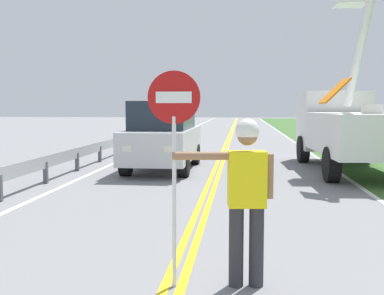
{
  "coord_description": "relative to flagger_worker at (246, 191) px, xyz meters",
  "views": [
    {
      "loc": [
        0.72,
        -0.18,
        1.96
      ],
      "look_at": [
        -0.18,
        8.31,
        1.2
      ],
      "focal_mm": 43.74,
      "sensor_mm": 36.0,
      "label": 1
    }
  ],
  "objects": [
    {
      "name": "stop_sign_paddle",
      "position": [
        -0.76,
        -0.09,
        0.66
      ],
      "size": [
        0.56,
        0.04,
        2.33
      ],
      "color": "silver",
      "rests_on": "ground"
    },
    {
      "name": "flagger_worker",
      "position": [
        0.0,
        0.0,
        0.0
      ],
      "size": [
        1.08,
        0.29,
        1.83
      ],
      "color": "#2D2D33",
      "rests_on": "ground"
    },
    {
      "name": "guardrail_left_shoulder",
      "position": [
        -4.97,
        12.0,
        -0.53
      ],
      "size": [
        0.1,
        32.0,
        0.71
      ],
      "color": "#9EA0A3",
      "rests_on": "ground"
    },
    {
      "name": "edge_line_left",
      "position": [
        -4.37,
        15.19,
        -1.04
      ],
      "size": [
        0.12,
        110.0,
        0.01
      ],
      "primitive_type": "cube",
      "color": "silver",
      "rests_on": "ground"
    },
    {
      "name": "centerline_yellow_left",
      "position": [
        -0.86,
        15.19,
        -1.04
      ],
      "size": [
        0.11,
        110.0,
        0.01
      ],
      "primitive_type": "cube",
      "color": "yellow",
      "rests_on": "ground"
    },
    {
      "name": "utility_bucket_truck",
      "position": [
        3.19,
        9.8,
        0.38
      ],
      "size": [
        2.67,
        6.89,
        5.79
      ],
      "color": "white",
      "rests_on": "ground"
    },
    {
      "name": "centerline_yellow_right",
      "position": [
        -0.68,
        15.19,
        -1.04
      ],
      "size": [
        0.11,
        110.0,
        0.01
      ],
      "primitive_type": "cube",
      "color": "yellow",
      "rests_on": "ground"
    },
    {
      "name": "oncoming_suv_nearest",
      "position": [
        -2.43,
        9.16,
        0.01
      ],
      "size": [
        1.96,
        4.63,
        2.1
      ],
      "color": "silver",
      "rests_on": "ground"
    },
    {
      "name": "edge_line_right",
      "position": [
        2.83,
        15.19,
        -1.04
      ],
      "size": [
        0.12,
        110.0,
        0.01
      ],
      "primitive_type": "cube",
      "color": "silver",
      "rests_on": "ground"
    }
  ]
}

